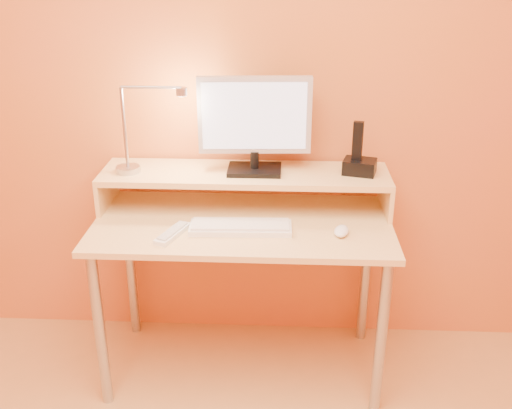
# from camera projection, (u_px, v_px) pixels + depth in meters

# --- Properties ---
(wall_back) EXTENTS (3.00, 0.04, 2.50)m
(wall_back) POSITION_uv_depth(u_px,v_px,m) (247.00, 74.00, 2.49)
(wall_back) COLOR #C96F24
(wall_back) RESTS_ON floor
(desk_leg_fl) EXTENTS (0.04, 0.04, 0.69)m
(desk_leg_fl) POSITION_uv_depth(u_px,v_px,m) (100.00, 331.00, 2.35)
(desk_leg_fl) COLOR #A9A9B2
(desk_leg_fl) RESTS_ON floor
(desk_leg_fr) EXTENTS (0.04, 0.04, 0.69)m
(desk_leg_fr) POSITION_uv_depth(u_px,v_px,m) (381.00, 339.00, 2.29)
(desk_leg_fr) COLOR #A9A9B2
(desk_leg_fr) RESTS_ON floor
(desk_leg_bl) EXTENTS (0.04, 0.04, 0.69)m
(desk_leg_bl) POSITION_uv_depth(u_px,v_px,m) (131.00, 268.00, 2.80)
(desk_leg_bl) COLOR #A9A9B2
(desk_leg_bl) RESTS_ON floor
(desk_leg_br) EXTENTS (0.04, 0.04, 0.69)m
(desk_leg_br) POSITION_uv_depth(u_px,v_px,m) (365.00, 274.00, 2.75)
(desk_leg_br) COLOR #A9A9B2
(desk_leg_br) RESTS_ON floor
(desk_lower) EXTENTS (1.20, 0.60, 0.02)m
(desk_lower) POSITION_uv_depth(u_px,v_px,m) (243.00, 224.00, 2.41)
(desk_lower) COLOR #EFC57F
(desk_lower) RESTS_ON floor
(shelf_riser_left) EXTENTS (0.02, 0.30, 0.14)m
(shelf_riser_left) POSITION_uv_depth(u_px,v_px,m) (107.00, 190.00, 2.54)
(shelf_riser_left) COLOR #EFC57F
(shelf_riser_left) RESTS_ON desk_lower
(shelf_riser_right) EXTENTS (0.02, 0.30, 0.14)m
(shelf_riser_right) POSITION_uv_depth(u_px,v_px,m) (386.00, 195.00, 2.49)
(shelf_riser_right) COLOR #EFC57F
(shelf_riser_right) RESTS_ON desk_lower
(desk_shelf) EXTENTS (1.20, 0.30, 0.02)m
(desk_shelf) POSITION_uv_depth(u_px,v_px,m) (245.00, 174.00, 2.48)
(desk_shelf) COLOR #EFC57F
(desk_shelf) RESTS_ON desk_lower
(monitor_foot) EXTENTS (0.22, 0.16, 0.02)m
(monitor_foot) POSITION_uv_depth(u_px,v_px,m) (255.00, 170.00, 2.47)
(monitor_foot) COLOR black
(monitor_foot) RESTS_ON desk_shelf
(monitor_neck) EXTENTS (0.04, 0.04, 0.07)m
(monitor_neck) POSITION_uv_depth(u_px,v_px,m) (255.00, 160.00, 2.45)
(monitor_neck) COLOR black
(monitor_neck) RESTS_ON monitor_foot
(monitor_panel) EXTENTS (0.46, 0.06, 0.31)m
(monitor_panel) POSITION_uv_depth(u_px,v_px,m) (255.00, 115.00, 2.39)
(monitor_panel) COLOR #B5B5BF
(monitor_panel) RESTS_ON monitor_neck
(monitor_back) EXTENTS (0.41, 0.03, 0.27)m
(monitor_back) POSITION_uv_depth(u_px,v_px,m) (255.00, 114.00, 2.41)
(monitor_back) COLOR black
(monitor_back) RESTS_ON monitor_panel
(monitor_screen) EXTENTS (0.42, 0.03, 0.27)m
(monitor_screen) POSITION_uv_depth(u_px,v_px,m) (254.00, 116.00, 2.37)
(monitor_screen) COLOR silver
(monitor_screen) RESTS_ON monitor_panel
(lamp_base) EXTENTS (0.10, 0.10, 0.02)m
(lamp_base) POSITION_uv_depth(u_px,v_px,m) (128.00, 169.00, 2.47)
(lamp_base) COLOR #A9A9B2
(lamp_base) RESTS_ON desk_shelf
(lamp_post) EXTENTS (0.01, 0.01, 0.33)m
(lamp_post) POSITION_uv_depth(u_px,v_px,m) (124.00, 128.00, 2.40)
(lamp_post) COLOR #A9A9B2
(lamp_post) RESTS_ON lamp_base
(lamp_arm) EXTENTS (0.24, 0.01, 0.01)m
(lamp_arm) POSITION_uv_depth(u_px,v_px,m) (151.00, 87.00, 2.33)
(lamp_arm) COLOR #A9A9B2
(lamp_arm) RESTS_ON lamp_post
(lamp_head) EXTENTS (0.04, 0.04, 0.03)m
(lamp_head) POSITION_uv_depth(u_px,v_px,m) (182.00, 91.00, 2.33)
(lamp_head) COLOR #A9A9B2
(lamp_head) RESTS_ON lamp_arm
(lamp_bulb) EXTENTS (0.03, 0.03, 0.00)m
(lamp_bulb) POSITION_uv_depth(u_px,v_px,m) (182.00, 95.00, 2.33)
(lamp_bulb) COLOR #FFEAC6
(lamp_bulb) RESTS_ON lamp_head
(phone_dock) EXTENTS (0.15, 0.13, 0.06)m
(phone_dock) POSITION_uv_depth(u_px,v_px,m) (360.00, 167.00, 2.44)
(phone_dock) COLOR black
(phone_dock) RESTS_ON desk_shelf
(phone_handset) EXTENTS (0.05, 0.03, 0.16)m
(phone_handset) POSITION_uv_depth(u_px,v_px,m) (358.00, 141.00, 2.40)
(phone_handset) COLOR black
(phone_handset) RESTS_ON phone_dock
(phone_led) EXTENTS (0.01, 0.00, 0.04)m
(phone_led) POSITION_uv_depth(u_px,v_px,m) (372.00, 171.00, 2.39)
(phone_led) COLOR #2B4FFF
(phone_led) RESTS_ON phone_dock
(keyboard) EXTENTS (0.40, 0.14, 0.02)m
(keyboard) POSITION_uv_depth(u_px,v_px,m) (241.00, 228.00, 2.32)
(keyboard) COLOR white
(keyboard) RESTS_ON desk_lower
(mouse) EXTENTS (0.08, 0.11, 0.03)m
(mouse) POSITION_uv_depth(u_px,v_px,m) (341.00, 231.00, 2.28)
(mouse) COLOR white
(mouse) RESTS_ON desk_lower
(remote_control) EXTENTS (0.12, 0.20, 0.02)m
(remote_control) POSITION_uv_depth(u_px,v_px,m) (173.00, 234.00, 2.28)
(remote_control) COLOR white
(remote_control) RESTS_ON desk_lower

